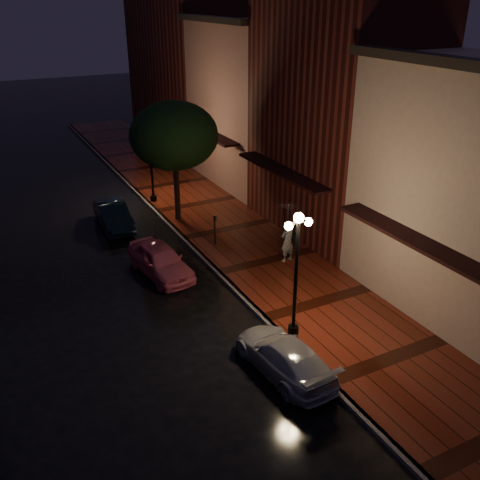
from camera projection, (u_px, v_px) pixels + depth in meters
ground at (219, 275)px, 21.62m from camera, size 120.00×120.00×0.00m
sidewalk at (267, 262)px, 22.53m from camera, size 4.50×60.00×0.15m
curb at (219, 274)px, 21.59m from camera, size 0.25×60.00×0.15m
storefront_mid at (339, 113)px, 23.83m from camera, size 5.00×8.00×11.00m
storefront_far at (253, 105)px, 30.70m from camera, size 5.00×8.00×9.00m
storefront_extra at (187, 75)px, 38.54m from camera, size 5.00×12.00×10.00m
streetlamp_near at (296, 268)px, 16.65m from camera, size 0.96×0.36×4.31m
streetlamp_far at (151, 157)px, 27.92m from camera, size 0.96×0.36×4.31m
street_tree at (174, 138)px, 24.91m from camera, size 4.16×4.16×5.80m
pink_car at (161, 260)px, 21.43m from camera, size 1.95×3.89×1.27m
navy_car at (113, 215)px, 25.83m from camera, size 1.43×3.76×1.22m
silver_car at (284, 356)px, 15.91m from camera, size 1.85×3.97×1.12m
woman_with_umbrella at (288, 224)px, 21.77m from camera, size 1.06×1.08×2.56m
parking_meter at (215, 227)px, 23.64m from camera, size 0.13×0.11×1.36m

